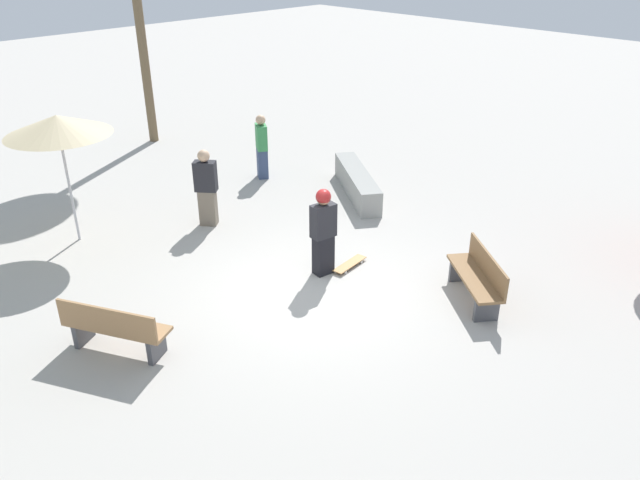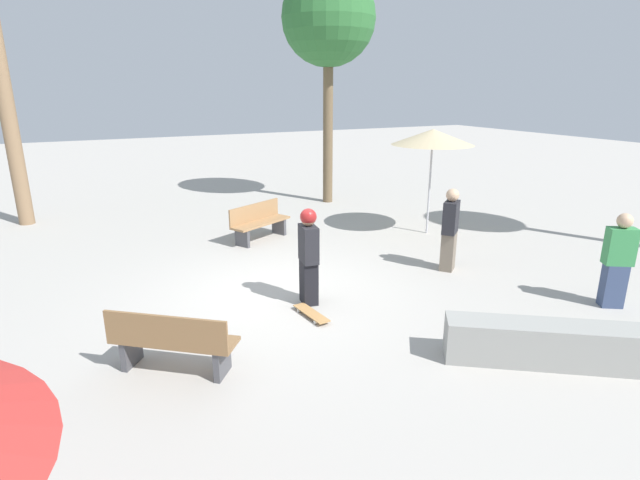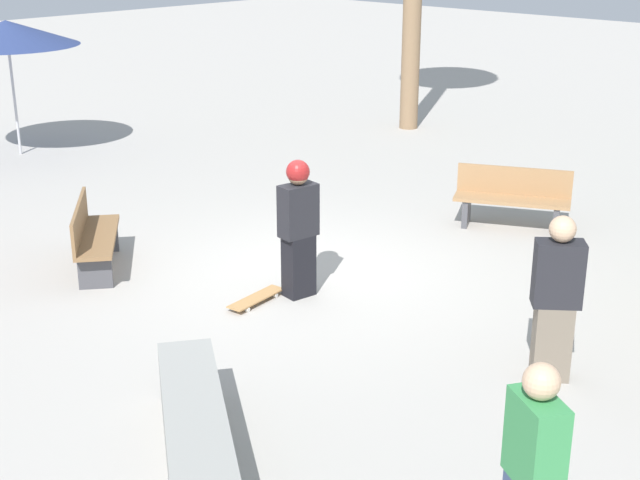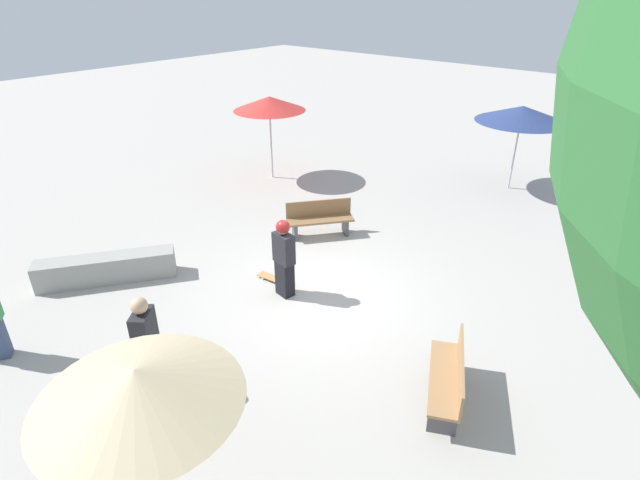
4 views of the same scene
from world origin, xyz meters
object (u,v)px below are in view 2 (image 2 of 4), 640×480
skateboard (311,313)px  bench_near (259,222)px  bench_far (172,342)px  shade_umbrella_tan (433,137)px  bystander_far (617,261)px  bystander_watching (450,230)px  concrete_ledge (553,344)px  palm_tree_far_back (328,20)px  skater_main (309,253)px

skateboard → bench_near: bearing=164.2°
bench_far → shade_umbrella_tan: size_ratio=0.61×
skateboard → bystander_far: bystander_far is taller
bench_near → bystander_watching: 4.45m
concrete_ledge → palm_tree_far_back: palm_tree_far_back is taller
skateboard → bystander_far: 5.00m
skateboard → palm_tree_far_back: bearing=144.3°
bench_far → bystander_far: 6.94m
skateboard → palm_tree_far_back: size_ratio=0.12×
bystander_far → bench_near: bearing=154.4°
skateboard → bystander_watching: size_ratio=0.50×
concrete_ledge → bystander_far: bystander_far is taller
bench_near → shade_umbrella_tan: bearing=134.7°
concrete_ledge → bench_near: bench_near is taller
shade_umbrella_tan → bystander_watching: shade_umbrella_tan is taller
skater_main → concrete_ledge: bearing=41.2°
skateboard → bench_near: size_ratio=0.50×
concrete_ledge → bench_far: size_ratio=1.64×
shade_umbrella_tan → bench_far: bearing=-151.7°
bench_far → bystander_watching: size_ratio=0.94×
shade_umbrella_tan → palm_tree_far_back: bearing=98.0°
shade_umbrella_tan → palm_tree_far_back: palm_tree_far_back is taller
skater_main → bench_far: size_ratio=1.06×
skater_main → concrete_ledge: (2.02, -3.15, -0.59)m
bench_near → skateboard: bearing=54.1°
skater_main → bystander_watching: (3.13, 0.24, -0.06)m
skater_main → concrete_ledge: 3.79m
concrete_ledge → bystander_watching: bystander_watching is taller
concrete_ledge → bench_near: 7.10m
palm_tree_far_back → bench_near: bearing=-138.4°
bench_near → bystander_far: bearing=95.8°
bench_near → palm_tree_far_back: palm_tree_far_back is taller
concrete_ledge → palm_tree_far_back: size_ratio=0.38×
palm_tree_far_back → skateboard: bearing=-118.9°
bench_near → bystander_far: bystander_far is taller
bystander_far → palm_tree_far_back: bearing=125.6°
bystander_watching → concrete_ledge: bearing=32.8°
shade_umbrella_tan → palm_tree_far_back: 5.18m
bench_near → skater_main: bearing=55.8°
skater_main → bench_near: bearing=-178.8°
shade_umbrella_tan → bystander_watching: 3.00m
bystander_watching → bench_far: bearing=-24.9°
skateboard → bystander_watching: (3.32, 0.73, 0.75)m
shade_umbrella_tan → bystander_watching: (-1.25, -2.26, -1.53)m
skater_main → concrete_ledge: size_ratio=0.64×
concrete_ledge → bystander_far: (2.38, 0.83, 0.50)m
skateboard → concrete_ledge: 3.46m
skateboard → shade_umbrella_tan: (4.58, 2.99, 2.28)m
bench_near → bystander_watching: (2.65, -3.55, 0.38)m
bench_far → bystander_watching: (5.56, 1.41, 0.38)m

